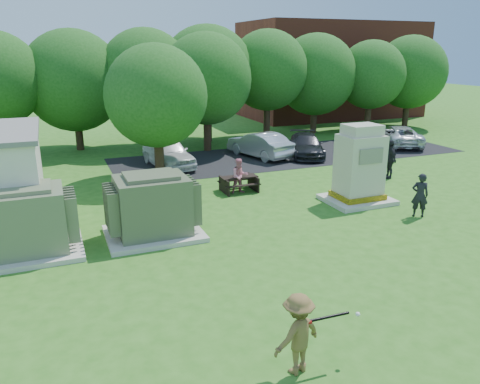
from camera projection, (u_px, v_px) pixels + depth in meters
name	position (u px, v px, depth m)	size (l,w,h in m)	color
ground	(298.00, 281.00, 12.15)	(120.00, 120.00, 0.00)	#2D6619
brick_building	(330.00, 70.00, 41.38)	(15.00, 8.00, 8.00)	maroon
parking_strip	(291.00, 155.00, 26.63)	(20.00, 6.00, 0.01)	#232326
transformer_left	(26.00, 223.00, 13.52)	(3.00, 2.40, 2.07)	beige
transformer_right	(153.00, 207.00, 14.85)	(3.00, 2.40, 2.07)	beige
generator_cabinet	(359.00, 169.00, 18.11)	(2.51, 2.06, 3.06)	beige
picnic_table	(239.00, 182.00, 19.74)	(1.54, 1.15, 0.66)	black
batter	(298.00, 334.00, 8.55)	(1.03, 0.59, 1.59)	brown
person_by_generator	(420.00, 195.00, 16.65)	(0.59, 0.38, 1.60)	black
person_at_picnic	(240.00, 176.00, 19.42)	(0.72, 0.56, 1.47)	pink
person_walking_right	(389.00, 159.00, 21.65)	(1.06, 0.44, 1.80)	black
car_white	(168.00, 153.00, 23.82)	(1.73, 4.29, 1.46)	silver
car_silver_a	(260.00, 145.00, 26.01)	(1.48, 4.24, 1.40)	silver
car_dark	(306.00, 145.00, 26.25)	(1.70, 4.19, 1.22)	black
car_silver_b	(398.00, 136.00, 29.07)	(2.08, 4.51, 1.25)	silver
batting_equipment	(329.00, 318.00, 8.64)	(1.29, 0.10, 0.16)	black
tree_row	(176.00, 78.00, 27.95)	(41.30, 13.30, 7.30)	#47301E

